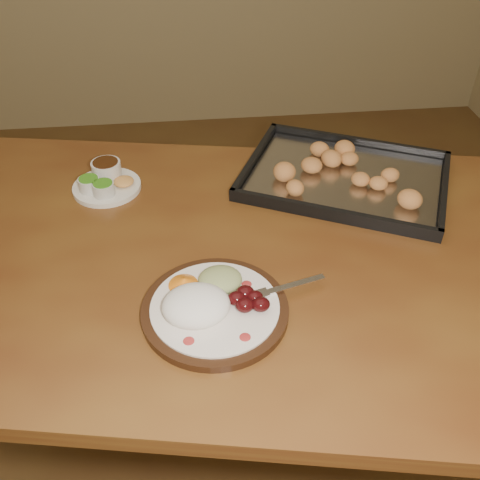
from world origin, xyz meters
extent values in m
plane|color=brown|center=(0.00, 0.00, 0.00)|extent=(4.00, 4.00, 0.00)
cube|color=brown|center=(0.29, -0.12, 0.73)|extent=(1.64, 1.17, 0.04)
cylinder|color=#482315|center=(-0.31, 0.38, 0.35)|extent=(0.07, 0.07, 0.71)
cylinder|color=#482315|center=(1.03, 0.12, 0.35)|extent=(0.07, 0.07, 0.71)
cylinder|color=black|center=(0.24, -0.30, 0.76)|extent=(0.28, 0.28, 0.02)
cylinder|color=white|center=(0.24, -0.30, 0.77)|extent=(0.24, 0.24, 0.01)
ellipsoid|color=#A82828|center=(0.19, -0.38, 0.77)|extent=(0.02, 0.02, 0.00)
ellipsoid|color=#A82828|center=(0.29, -0.38, 0.77)|extent=(0.02, 0.02, 0.00)
ellipsoid|color=#A82828|center=(0.30, -0.25, 0.77)|extent=(0.02, 0.02, 0.00)
ellipsoid|color=#A82828|center=(0.15, -0.29, 0.77)|extent=(0.02, 0.02, 0.00)
ellipsoid|color=white|center=(0.20, -0.31, 0.79)|extent=(0.14, 0.13, 0.06)
ellipsoid|color=#480A0D|center=(0.29, -0.32, 0.79)|extent=(0.04, 0.03, 0.03)
ellipsoid|color=#480A0D|center=(0.31, -0.30, 0.79)|extent=(0.04, 0.03, 0.03)
ellipsoid|color=#480A0D|center=(0.30, -0.29, 0.79)|extent=(0.04, 0.03, 0.03)
ellipsoid|color=#480A0D|center=(0.32, -0.32, 0.79)|extent=(0.04, 0.03, 0.03)
ellipsoid|color=#480A0D|center=(0.28, -0.30, 0.79)|extent=(0.04, 0.03, 0.03)
ellipsoid|color=tan|center=(0.25, -0.24, 0.78)|extent=(0.10, 0.09, 0.04)
cone|color=orange|center=(0.18, -0.24, 0.78)|extent=(0.09, 0.09, 0.03)
cube|color=white|center=(0.39, -0.26, 0.77)|extent=(0.13, 0.05, 0.00)
cube|color=white|center=(0.32, -0.28, 0.77)|extent=(0.04, 0.03, 0.00)
cylinder|color=white|center=(0.30, -0.30, 0.77)|extent=(0.03, 0.01, 0.00)
cylinder|color=white|center=(0.30, -0.29, 0.77)|extent=(0.03, 0.01, 0.00)
cylinder|color=white|center=(0.30, -0.29, 0.77)|extent=(0.03, 0.01, 0.00)
cylinder|color=white|center=(0.30, -0.28, 0.77)|extent=(0.03, 0.01, 0.00)
cylinder|color=silver|center=(0.00, 0.15, 0.76)|extent=(0.17, 0.17, 0.01)
cylinder|color=silver|center=(-0.04, 0.13, 0.78)|extent=(0.05, 0.05, 0.03)
cylinder|color=#3C891B|center=(-0.04, 0.13, 0.79)|extent=(0.05, 0.05, 0.00)
cylinder|color=silver|center=(0.00, 0.11, 0.78)|extent=(0.05, 0.05, 0.03)
cylinder|color=#3C891B|center=(0.00, 0.11, 0.79)|extent=(0.05, 0.05, 0.00)
cylinder|color=silver|center=(0.00, 0.19, 0.78)|extent=(0.07, 0.07, 0.04)
cylinder|color=#321809|center=(0.00, 0.19, 0.80)|extent=(0.06, 0.06, 0.00)
ellipsoid|color=#E3A550|center=(0.04, 0.15, 0.77)|extent=(0.05, 0.05, 0.02)
cube|color=black|center=(0.60, 0.12, 0.75)|extent=(0.60, 0.54, 0.01)
cube|color=black|center=(0.68, 0.28, 0.77)|extent=(0.45, 0.22, 0.02)
cube|color=black|center=(0.53, -0.04, 0.77)|extent=(0.45, 0.22, 0.02)
cube|color=black|center=(0.82, 0.02, 0.77)|extent=(0.17, 0.33, 0.02)
cube|color=black|center=(0.38, 0.23, 0.77)|extent=(0.17, 0.33, 0.02)
cube|color=silver|center=(0.60, 0.12, 0.76)|extent=(0.56, 0.50, 0.00)
ellipsoid|color=#C97B46|center=(0.66, 0.10, 0.78)|extent=(0.06, 0.05, 0.04)
ellipsoid|color=#C97B46|center=(0.72, 0.11, 0.78)|extent=(0.07, 0.07, 0.04)
ellipsoid|color=#C97B46|center=(0.68, 0.20, 0.78)|extent=(0.07, 0.07, 0.04)
ellipsoid|color=#C97B46|center=(0.61, 0.19, 0.78)|extent=(0.06, 0.06, 0.04)
ellipsoid|color=#C97B46|center=(0.57, 0.22, 0.78)|extent=(0.08, 0.08, 0.04)
ellipsoid|color=#C97B46|center=(0.55, 0.16, 0.78)|extent=(0.07, 0.07, 0.04)
ellipsoid|color=#C97B46|center=(0.48, 0.16, 0.78)|extent=(0.07, 0.07, 0.04)
ellipsoid|color=#C97B46|center=(0.52, 0.07, 0.78)|extent=(0.08, 0.08, 0.04)
ellipsoid|color=#C97B46|center=(0.56, 0.08, 0.78)|extent=(0.06, 0.06, 0.04)
ellipsoid|color=#C97B46|center=(0.60, 0.03, 0.78)|extent=(0.07, 0.07, 0.04)
ellipsoid|color=#C97B46|center=(0.64, 0.08, 0.78)|extent=(0.07, 0.07, 0.04)
camera|label=1|loc=(0.21, -0.99, 1.50)|focal=40.00mm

